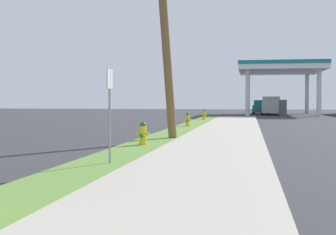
{
  "coord_description": "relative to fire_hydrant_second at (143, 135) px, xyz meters",
  "views": [
    {
      "loc": [
        4.08,
        -1.79,
        1.53
      ],
      "look_at": [
        1.37,
        13.57,
        0.96
      ],
      "focal_mm": 49.63,
      "sensor_mm": 36.0,
      "label": 1
    }
  ],
  "objects": [
    {
      "name": "fire_hydrant_second",
      "position": [
        0.0,
        0.0,
        0.0
      ],
      "size": [
        0.42,
        0.38,
        0.74
      ],
      "color": "yellow",
      "rests_on": "grass_verge"
    },
    {
      "name": "fire_hydrant_third",
      "position": [
        -0.02,
        11.08,
        0.0
      ],
      "size": [
        0.42,
        0.37,
        0.74
      ],
      "color": "yellow",
      "rests_on": "grass_verge"
    },
    {
      "name": "fire_hydrant_fourth",
      "position": [
        -0.02,
        20.3,
        0.0
      ],
      "size": [
        0.42,
        0.38,
        0.74
      ],
      "color": "yellow",
      "rests_on": "grass_verge"
    },
    {
      "name": "utility_pole_midground",
      "position": [
        0.16,
        2.96,
        3.94
      ],
      "size": [
        1.52,
        0.45,
        8.37
      ],
      "color": "brown",
      "rests_on": "grass_verge"
    },
    {
      "name": "street_sign_post",
      "position": [
        0.24,
        -4.34,
        1.19
      ],
      "size": [
        0.05,
        0.36,
        2.12
      ],
      "color": "gray",
      "rests_on": "grass_verge"
    },
    {
      "name": "car_teal_by_near_pump",
      "position": [
        4.71,
        40.4,
        0.28
      ],
      "size": [
        2.16,
        4.59,
        1.57
      ],
      "color": "#197075",
      "rests_on": "ground"
    },
    {
      "name": "truck_silver_at_forecourt",
      "position": [
        5.66,
        37.24,
        0.47
      ],
      "size": [
        2.24,
        5.45,
        1.97
      ],
      "color": "#BCBCC1",
      "rests_on": "ground"
    }
  ]
}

